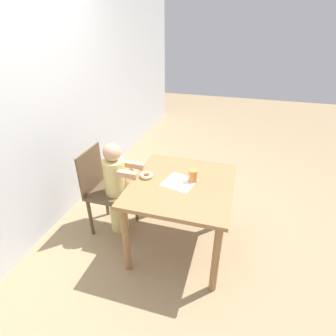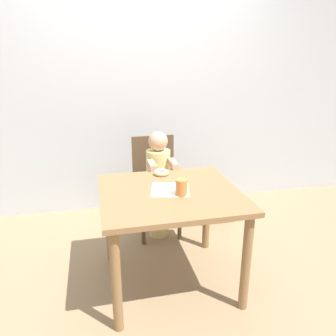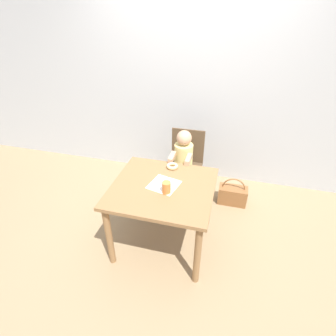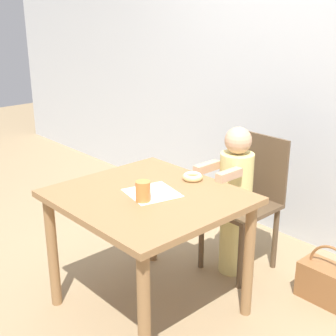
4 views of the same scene
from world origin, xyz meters
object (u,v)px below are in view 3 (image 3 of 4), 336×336
(handbag, at_px, (233,195))
(cup, at_px, (166,188))
(chair, at_px, (185,166))
(donut, at_px, (172,166))
(child_figure, at_px, (183,168))

(handbag, distance_m, cup, 1.26)
(chair, bearing_deg, donut, -95.62)
(chair, xyz_separation_m, donut, (-0.05, -0.46, 0.27))
(child_figure, bearing_deg, handbag, 14.28)
(cup, bearing_deg, handbag, 56.18)
(child_figure, relative_size, handbag, 2.70)
(child_figure, xyz_separation_m, donut, (-0.05, -0.34, 0.23))
(chair, height_order, child_figure, child_figure)
(chair, distance_m, child_figure, 0.13)
(handbag, bearing_deg, cup, -123.82)
(donut, bearing_deg, handbag, 37.02)
(handbag, bearing_deg, child_figure, -165.72)
(donut, height_order, cup, cup)
(donut, xyz_separation_m, handbag, (0.65, 0.49, -0.61))
(donut, relative_size, cup, 1.08)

